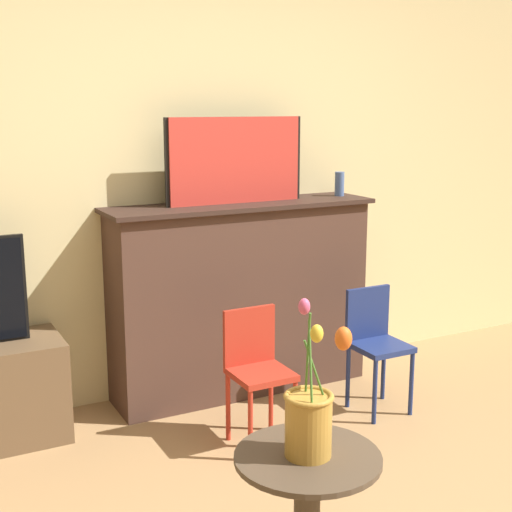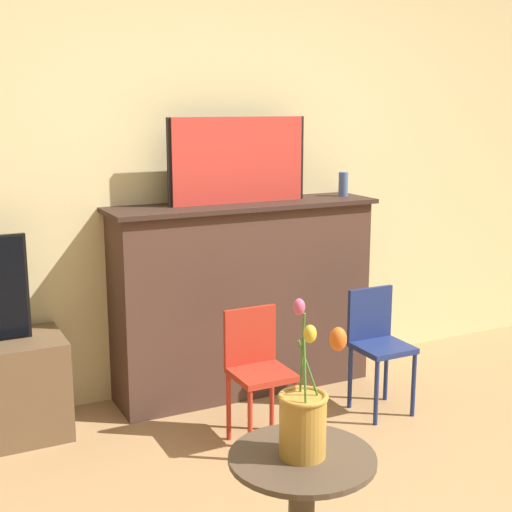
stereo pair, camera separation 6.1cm
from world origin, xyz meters
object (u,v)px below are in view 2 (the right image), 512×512
object	(u,v)px
chair_red	(257,365)
vase_tulips	(304,416)
painting	(238,160)
chair_blue	(378,340)

from	to	relation	value
chair_red	vase_tulips	size ratio (longest dim) A/B	1.29
painting	vase_tulips	bearing A→B (deg)	-108.24
chair_red	vase_tulips	bearing A→B (deg)	-108.51
painting	chair_red	xyz separation A→B (m)	(-0.21, -0.65, -0.95)
chair_red	chair_blue	world-z (taller)	same
painting	chair_blue	distance (m)	1.24
chair_blue	vase_tulips	xyz separation A→B (m)	(-1.11, -1.11, 0.24)
vase_tulips	chair_blue	bearing A→B (deg)	44.94
chair_red	chair_blue	size ratio (longest dim) A/B	1.00
painting	chair_red	size ratio (longest dim) A/B	1.23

